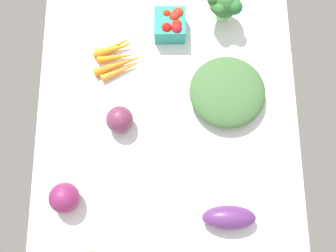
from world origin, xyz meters
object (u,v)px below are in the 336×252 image
berry_basket (172,24)px  red_onion_near_basket (120,120)px  carrot_bunch (118,58)px  broccoli_head (224,4)px  eggplant (230,218)px  red_onion_center (65,198)px  leafy_greens_clump (228,92)px

berry_basket → red_onion_near_basket: same height
berry_basket → carrot_bunch: (9.56, -16.12, -2.65)cm
broccoli_head → eggplant: broccoli_head is taller
red_onion_center → leafy_greens_clump: red_onion_center is taller
berry_basket → broccoli_head: bearing=105.1°
red_onion_center → broccoli_head: broccoli_head is taller
eggplant → red_onion_near_basket: 40.22cm
red_onion_center → eggplant: red_onion_center is taller
red_onion_center → leafy_greens_clump: (-30.08, 44.97, -0.84)cm
red_onion_near_basket → carrot_bunch: 20.49cm
broccoli_head → eggplant: 61.40cm
berry_basket → leafy_greens_clump: 26.90cm
broccoli_head → berry_basket: size_ratio=1.34×
eggplant → red_onion_near_basket: (-27.15, -29.66, 0.62)cm
red_onion_near_basket → leafy_greens_clump: bearing=105.1°
berry_basket → red_onion_near_basket: 33.26cm
red_onion_near_basket → eggplant: bearing=47.5°
red_onion_center → broccoli_head: size_ratio=0.66×
red_onion_near_basket → leafy_greens_clump: size_ratio=0.35×
red_onion_near_basket → leafy_greens_clump: (-8.30, 30.83, -0.56)cm
berry_basket → eggplant: 58.92cm
berry_basket → leafy_greens_clump: berry_basket is taller
broccoli_head → eggplant: (61.20, -0.62, -4.88)cm
leafy_greens_clump → red_onion_near_basket: bearing=-74.9°
eggplant → red_onion_near_basket: size_ratio=1.86×
red_onion_center → carrot_bunch: bearing=163.2°
broccoli_head → eggplant: bearing=-0.6°
broccoli_head → carrot_bunch: size_ratio=0.76×
berry_basket → carrot_bunch: bearing=-59.3°
eggplant → red_onion_center: bearing=-6.3°
red_onion_near_basket → carrot_bunch: red_onion_near_basket is taller
berry_basket → leafy_greens_clump: (21.53, 16.12, -0.63)cm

